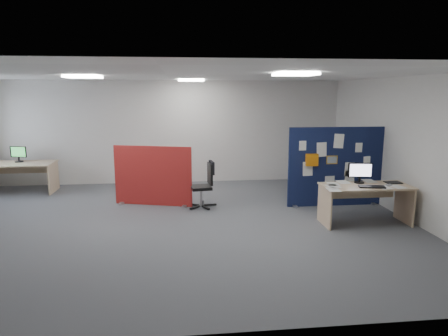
{
  "coord_description": "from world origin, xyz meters",
  "views": [
    {
      "loc": [
        0.22,
        -7.13,
        2.4
      ],
      "look_at": [
        1.03,
        0.17,
        1.0
      ],
      "focal_mm": 32.0,
      "sensor_mm": 36.0,
      "label": 1
    }
  ],
  "objects": [
    {
      "name": "wall_right",
      "position": [
        4.5,
        0.0,
        1.35
      ],
      "size": [
        0.02,
        7.0,
        2.7
      ],
      "primitive_type": "cube",
      "color": "silver",
      "rests_on": "floor"
    },
    {
      "name": "paper_tray",
      "position": [
        4.17,
        -0.25,
        0.74
      ],
      "size": [
        0.28,
        0.22,
        0.01
      ],
      "primitive_type": "cube",
      "rotation": [
        0.0,
        0.0,
        0.0
      ],
      "color": "black",
      "rests_on": "main_desk"
    },
    {
      "name": "desk_papers",
      "position": [
        3.39,
        -0.36,
        0.73
      ],
      "size": [
        1.48,
        0.9,
        0.0
      ],
      "color": "white",
      "rests_on": "main_desk"
    },
    {
      "name": "ceiling_lights",
      "position": [
        0.33,
        0.67,
        2.67
      ],
      "size": [
        4.1,
        4.1,
        0.04
      ],
      "color": "white",
      "rests_on": "ceiling"
    },
    {
      "name": "red_divider",
      "position": [
        -0.38,
        1.31,
        0.63
      ],
      "size": [
        1.65,
        0.52,
        1.28
      ],
      "rotation": [
        0.0,
        0.0,
        -0.28
      ],
      "color": "#A62B15",
      "rests_on": "floor"
    },
    {
      "name": "navy_divider",
      "position": [
        3.46,
        0.86,
        0.84
      ],
      "size": [
        2.04,
        0.3,
        1.68
      ],
      "color": "#10133A",
      "rests_on": "floor"
    },
    {
      "name": "main_desk",
      "position": [
        3.58,
        -0.34,
        0.55
      ],
      "size": [
        1.6,
        0.71,
        0.73
      ],
      "color": "#DBB08C",
      "rests_on": "floor"
    },
    {
      "name": "second_desk",
      "position": [
        -3.68,
        2.8,
        0.56
      ],
      "size": [
        1.69,
        0.84,
        0.73
      ],
      "color": "#DBB08C",
      "rests_on": "floor"
    },
    {
      "name": "mouse",
      "position": [
        3.97,
        -0.46,
        0.74
      ],
      "size": [
        0.11,
        0.08,
        0.03
      ],
      "primitive_type": "cube",
      "rotation": [
        0.0,
        0.0,
        0.26
      ],
      "color": "#9C9CA1",
      "rests_on": "main_desk"
    },
    {
      "name": "office_chair",
      "position": [
        0.73,
        1.04,
        0.55
      ],
      "size": [
        0.63,
        0.63,
        0.96
      ],
      "rotation": [
        0.0,
        0.0,
        0.14
      ],
      "color": "black",
      "rests_on": "floor"
    },
    {
      "name": "monitor_main",
      "position": [
        3.53,
        -0.19,
        0.94
      ],
      "size": [
        0.43,
        0.18,
        0.38
      ],
      "rotation": [
        0.0,
        0.0,
        -0.16
      ],
      "color": "black",
      "rests_on": "main_desk"
    },
    {
      "name": "wall_back",
      "position": [
        0.0,
        3.5,
        1.35
      ],
      "size": [
        9.0,
        0.02,
        2.7
      ],
      "primitive_type": "cube",
      "color": "silver",
      "rests_on": "floor"
    },
    {
      "name": "monitor_second",
      "position": [
        -3.68,
        2.89,
        0.94
      ],
      "size": [
        0.41,
        0.19,
        0.38
      ],
      "rotation": [
        0.0,
        0.0,
        -0.3
      ],
      "color": "black",
      "rests_on": "second_desk"
    },
    {
      "name": "wall_front",
      "position": [
        0.0,
        -3.5,
        1.35
      ],
      "size": [
        9.0,
        0.02,
        2.7
      ],
      "primitive_type": "cube",
      "color": "silver",
      "rests_on": "floor"
    },
    {
      "name": "keyboard",
      "position": [
        3.6,
        -0.54,
        0.74
      ],
      "size": [
        0.48,
        0.28,
        0.02
      ],
      "primitive_type": "cube",
      "rotation": [
        0.0,
        0.0,
        -0.24
      ],
      "color": "black",
      "rests_on": "main_desk"
    },
    {
      "name": "ceiling",
      "position": [
        0.0,
        0.0,
        2.7
      ],
      "size": [
        9.0,
        7.0,
        0.02
      ],
      "primitive_type": "cube",
      "color": "white",
      "rests_on": "wall_back"
    },
    {
      "name": "floor",
      "position": [
        0.0,
        0.0,
        0.0
      ],
      "size": [
        9.0,
        9.0,
        0.0
      ],
      "primitive_type": "plane",
      "color": "#53565B",
      "rests_on": "ground"
    }
  ]
}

